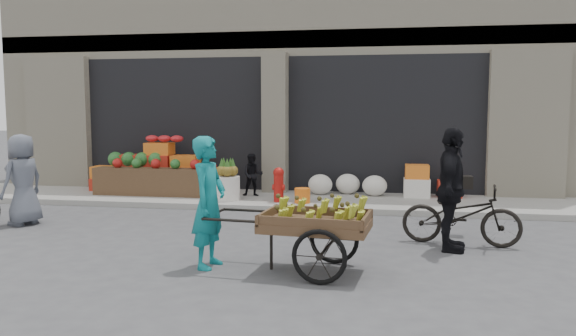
% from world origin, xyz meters
% --- Properties ---
extents(ground, '(80.00, 80.00, 0.00)m').
position_xyz_m(ground, '(0.00, 0.00, 0.00)').
color(ground, '#424244').
rests_on(ground, ground).
extents(sidewalk, '(18.00, 2.20, 0.12)m').
position_xyz_m(sidewalk, '(0.00, 4.10, 0.06)').
color(sidewalk, gray).
rests_on(sidewalk, ground).
extents(building, '(14.00, 6.45, 7.00)m').
position_xyz_m(building, '(0.00, 8.03, 3.37)').
color(building, beige).
rests_on(building, ground).
extents(fruit_display, '(3.10, 1.12, 1.24)m').
position_xyz_m(fruit_display, '(-2.48, 4.38, 0.67)').
color(fruit_display, red).
rests_on(fruit_display, sidewalk).
extents(pineapple_bin, '(0.52, 0.52, 0.50)m').
position_xyz_m(pineapple_bin, '(-0.75, 3.60, 0.37)').
color(pineapple_bin, silver).
rests_on(pineapple_bin, sidewalk).
extents(fire_hydrant, '(0.22, 0.22, 0.71)m').
position_xyz_m(fire_hydrant, '(0.35, 3.55, 0.50)').
color(fire_hydrant, '#A5140F').
rests_on(fire_hydrant, sidewalk).
extents(orange_bucket, '(0.32, 0.32, 0.30)m').
position_xyz_m(orange_bucket, '(0.85, 3.50, 0.27)').
color(orange_bucket, orange).
rests_on(orange_bucket, sidewalk).
extents(right_bay_goods, '(3.35, 0.60, 0.70)m').
position_xyz_m(right_bay_goods, '(2.61, 4.70, 0.41)').
color(right_bay_goods, silver).
rests_on(right_bay_goods, sidewalk).
extents(seated_person, '(0.51, 0.43, 0.93)m').
position_xyz_m(seated_person, '(-0.35, 4.20, 0.58)').
color(seated_person, black).
rests_on(seated_person, sidewalk).
extents(banana_cart, '(2.28, 1.10, 0.92)m').
position_xyz_m(banana_cart, '(1.62, -0.91, 0.67)').
color(banana_cart, brown).
rests_on(banana_cart, ground).
extents(vendor_woman, '(0.47, 0.66, 1.68)m').
position_xyz_m(vendor_woman, '(0.29, -0.87, 0.84)').
color(vendor_woman, '#10787D').
rests_on(vendor_woman, ground).
extents(vendor_grey, '(0.69, 0.88, 1.59)m').
position_xyz_m(vendor_grey, '(-3.71, 1.10, 0.79)').
color(vendor_grey, slate).
rests_on(vendor_grey, ground).
extents(bicycle, '(1.79, 0.85, 0.90)m').
position_xyz_m(bicycle, '(3.61, 0.89, 0.45)').
color(bicycle, black).
rests_on(bicycle, ground).
extents(cyclist, '(0.58, 1.09, 1.76)m').
position_xyz_m(cyclist, '(3.41, 0.49, 0.88)').
color(cyclist, black).
rests_on(cyclist, ground).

